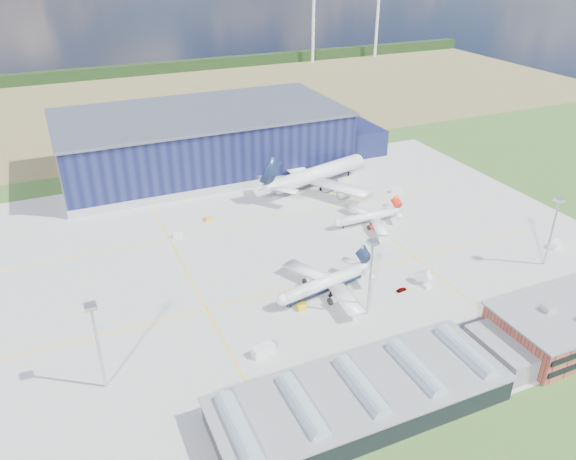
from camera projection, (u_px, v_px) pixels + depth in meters
The scene contains 23 objects.
ground at pixel (290, 269), 175.53m from camera, with size 600.00×600.00×0.00m, color #325921.
apron at pixel (278, 254), 183.62m from camera, with size 220.00×160.00×0.08m.
farmland at pixel (148, 102), 353.75m from camera, with size 600.00×220.00×0.01m, color olive.
treeline at pixel (126, 71), 416.70m from camera, with size 600.00×8.00×8.00m, color black.
hangar at pixel (208, 142), 247.95m from camera, with size 145.00×62.00×26.10m.
glass_concourse at pixel (375, 392), 122.90m from camera, with size 78.00×23.00×8.60m.
light_mast_west at pixel (96, 333), 122.55m from camera, with size 2.60×2.60×23.00m.
light_mast_center at pixel (371, 266), 147.66m from camera, with size 2.60×2.60×23.00m.
light_mast_east at pixel (554, 221), 170.98m from camera, with size 2.60×2.60×23.00m.
airliner_navy at pixel (323, 278), 160.45m from camera, with size 35.06×34.30×11.43m, color silver, non-canonical shape.
airliner_red at pixel (366, 213), 200.58m from camera, with size 28.63×28.01×9.34m, color silver, non-canonical shape.
airliner_widebody at pixel (319, 166), 229.23m from camera, with size 56.57×55.34×18.45m, color silver, non-canonical shape.
gse_tug_a at pixel (301, 305), 156.87m from camera, with size 2.35×3.84×1.60m, color yellow.
gse_tug_b at pixel (369, 356), 138.21m from camera, with size 2.08×3.13×1.35m, color yellow.
gse_van_a at pixel (263, 350), 139.22m from camera, with size 2.52×5.78×2.52m, color silver.
gse_cart_a at pixel (381, 237), 192.48m from camera, with size 2.26×3.39×1.47m, color silver.
gse_van_b at pixel (397, 190), 227.93m from camera, with size 1.92×4.18×1.92m, color silver.
gse_tug_c at pixel (208, 219), 205.41m from camera, with size 1.91×3.06×1.34m, color yellow.
gse_cart_b at pixel (178, 236), 193.80m from camera, with size 2.10×3.15×1.37m, color silver.
gse_van_c at pixel (555, 244), 187.34m from camera, with size 2.26×4.72×2.26m, color silver.
airstair at pixel (423, 279), 167.92m from camera, with size 1.84×4.59×2.94m, color silver.
car_a at pixel (402, 290), 164.34m from camera, with size 1.33×3.31×1.13m, color #99999E.
car_b at pixel (451, 336), 145.09m from camera, with size 1.20×3.45×1.14m, color #99999E.
Camera 1 is at (-61.23, -136.75, 92.26)m, focal length 35.00 mm.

